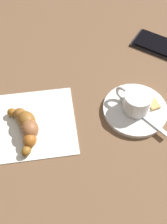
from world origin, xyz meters
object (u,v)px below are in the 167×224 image
at_px(teaspoon, 136,110).
at_px(saucer, 135,110).
at_px(napkin, 30,123).
at_px(sugar_packet, 150,99).
at_px(espresso_cup, 137,102).
at_px(cell_phone, 163,47).
at_px(croissant, 27,126).

bearing_deg(teaspoon, saucer, 79.61).
bearing_deg(napkin, teaspoon, 6.99).
height_order(saucer, teaspoon, teaspoon).
bearing_deg(sugar_packet, teaspoon, 109.11).
xyz_separation_m(espresso_cup, teaspoon, (0.00, -0.01, -0.02)).
xyz_separation_m(saucer, napkin, (-0.23, -0.03, -0.00)).
bearing_deg(espresso_cup, cell_phone, 64.74).
bearing_deg(sugar_packet, saucer, 104.25).
bearing_deg(croissant, napkin, 82.92).
relative_size(saucer, teaspoon, 1.34).
distance_m(napkin, croissant, 0.02).
relative_size(saucer, cell_phone, 0.82).
relative_size(saucer, sugar_packet, 2.30).
bearing_deg(cell_phone, teaspoon, -114.43).
bearing_deg(croissant, espresso_cup, 12.67).
relative_size(teaspoon, croissant, 0.87).
xyz_separation_m(saucer, croissant, (-0.23, -0.05, 0.01)).
bearing_deg(napkin, sugar_packet, 12.44).
height_order(saucer, croissant, croissant).
bearing_deg(napkin, saucer, 8.32).
height_order(saucer, cell_phone, same).
distance_m(saucer, teaspoon, 0.01).
bearing_deg(teaspoon, croissant, -168.97).
relative_size(teaspoon, napkin, 0.54).
bearing_deg(napkin, cell_phone, 36.21).
bearing_deg(sugar_packet, espresso_cup, 101.70).
xyz_separation_m(teaspoon, sugar_packet, (0.03, 0.03, 0.00)).
bearing_deg(saucer, teaspoon, -100.39).
height_order(saucer, napkin, saucer).
height_order(espresso_cup, teaspoon, espresso_cup).
xyz_separation_m(teaspoon, cell_phone, (0.09, 0.20, -0.01)).
bearing_deg(espresso_cup, croissant, -167.33).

